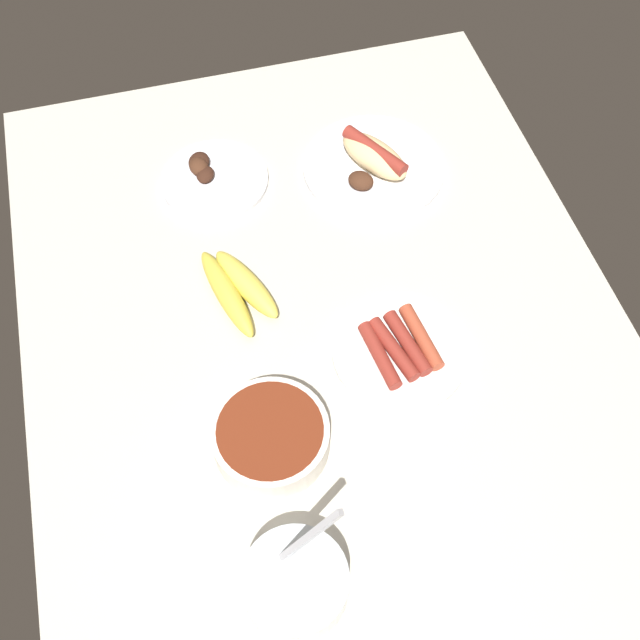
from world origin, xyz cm
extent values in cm
cube|color=beige|center=(0.00, 0.00, -1.50)|extent=(120.00, 90.00, 3.00)
cylinder|color=white|center=(-16.56, 12.30, 2.56)|extent=(15.99, 15.99, 5.11)
cylinder|color=maroon|center=(-16.56, 12.30, 4.71)|extent=(14.39, 14.39, 1.00)
cylinder|color=white|center=(-7.21, -9.31, 0.50)|extent=(20.11, 20.11, 1.00)
cylinder|color=#AD472D|center=(-6.52, -12.74, 2.06)|extent=(11.17, 3.46, 2.12)
cylinder|color=maroon|center=(-6.98, -10.46, 2.06)|extent=(11.19, 4.23, 2.12)
cylinder|color=maroon|center=(-7.44, -8.17, 2.06)|extent=(11.16, 4.91, 2.12)
cylinder|color=maroon|center=(-7.90, -5.88, 2.06)|extent=(11.17, 3.50, 2.12)
ellipsoid|color=gold|center=(8.69, 13.37, 1.88)|extent=(17.99, 7.35, 3.77)
ellipsoid|color=#E5D14C|center=(9.63, 10.10, 1.87)|extent=(15.76, 9.66, 3.74)
cylinder|color=silver|center=(-36.15, 13.82, 2.87)|extent=(13.12, 13.12, 5.74)
cylinder|color=beige|center=(-36.15, 13.82, 4.02)|extent=(11.54, 11.54, 2.58)
cube|color=#B7B7BC|center=(-33.20, 12.18, 8.82)|extent=(1.59, 10.29, 13.26)
cylinder|color=white|center=(33.27, 10.66, 0.50)|extent=(18.34, 18.34, 1.00)
ellipsoid|color=#472819|center=(35.35, 12.81, 2.28)|extent=(4.51, 3.88, 2.57)
ellipsoid|color=#381E14|center=(36.61, 12.59, 2.08)|extent=(5.44, 4.96, 2.15)
ellipsoid|color=#381E14|center=(33.51, 12.06, 2.02)|extent=(4.56, 4.24, 2.04)
cylinder|color=white|center=(29.10, -16.55, 0.50)|extent=(24.55, 24.55, 1.00)
ellipsoid|color=#E5C689|center=(29.10, -16.55, 3.20)|extent=(14.98, 12.09, 4.40)
cylinder|color=maroon|center=(29.10, -16.55, 4.41)|extent=(12.59, 8.62, 2.40)
ellipsoid|color=#472819|center=(24.95, -12.90, 2.40)|extent=(5.60, 5.68, 2.80)
camera|label=1|loc=(-58.83, 16.83, 98.70)|focal=43.10mm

